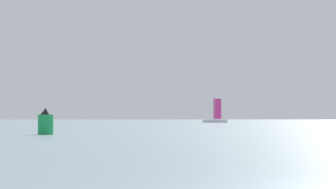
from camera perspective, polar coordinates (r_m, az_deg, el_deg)
The scene contains 3 objects.
distant_headland at distance 1402.60m, azimuth -4.02°, elevation -0.97°, with size 1328.06×368.54×46.86m, color #756B56.
channel_buoy at distance 56.18m, azimuth -9.50°, elevation -2.18°, with size 1.17×1.17×2.01m.
small_sailboat at distance 216.59m, azimuth 3.68°, elevation -2.01°, with size 7.26×3.96×8.01m.
Camera 1 is at (-4.21, -12.51, 1.22)m, focal length 78.38 mm.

